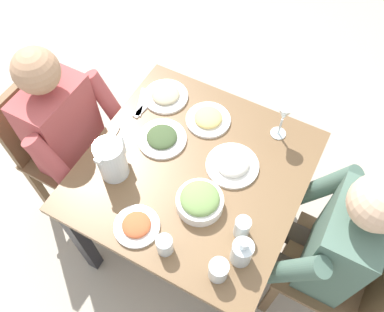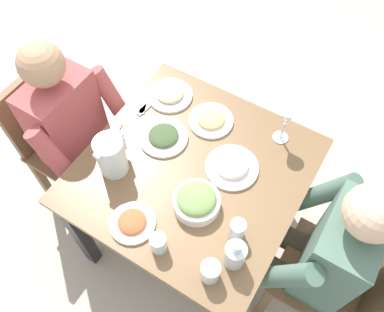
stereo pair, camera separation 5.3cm
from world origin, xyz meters
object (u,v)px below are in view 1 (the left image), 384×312
Objects in this scene: chair_near at (350,274)px; water_glass_far_left at (218,270)px; diner_near at (313,240)px; water_pitcher at (112,160)px; dining_table at (194,183)px; plate_rice_curry at (137,226)px; wine_glass at (284,114)px; water_glass_near_right at (242,227)px; diner_far at (82,143)px; plate_fries at (208,119)px; plate_beans at (166,95)px; water_glass_far_right at (165,245)px; chair_far at (56,144)px; oil_carafe at (242,253)px; plate_dolmas at (162,138)px; salad_bowl at (200,201)px; plate_yoghurt at (233,164)px.

chair_near reaches higher than water_glass_far_left.
diner_near is 0.89m from water_pitcher.
water_glass_far_left is at bearing -140.84° from dining_table.
wine_glass is at bearing -25.17° from plate_rice_curry.
plate_rice_curry is at bearing 115.12° from water_glass_near_right.
diner_near is 1.13m from diner_far.
diner_near is at bearing -113.45° from plate_fries.
water_glass_far_right is (-0.65, -0.38, 0.03)m from plate_beans.
chair_near is 1.54m from chair_far.
oil_carafe reaches higher than water_glass_far_right.
plate_beans is 2.43× the size of water_glass_far_right.
plate_rice_curry is 1.10× the size of oil_carafe.
plate_dolmas is at bearing -76.21° from chair_far.
wine_glass is at bearing -46.27° from water_pitcher.
wine_glass is (0.51, -0.54, 0.05)m from water_pitcher.
diner_far is at bearing 84.37° from salad_bowl.
plate_rice_curry is (-0.32, 0.84, 0.26)m from chair_near.
salad_bowl is 0.87× the size of plate_dolmas.
chair_near is 0.75× the size of diner_far.
wine_glass is (0.36, 0.52, 0.39)m from chair_near.
plate_rice_curry is 1.80× the size of water_glass_near_right.
chair_far is 4.56× the size of wine_glass.
water_pitcher is at bearing 98.43° from chair_near.
chair_near is 4.32× the size of plate_fries.
diner_far is 0.69m from salad_bowl.
chair_far reaches higher than water_glass_far_right.
diner_near is 0.46m from water_glass_far_left.
chair_near is at bearing -60.55° from oil_carafe.
salad_bowl is 0.36m from plate_dolmas.
plate_fries is at bearing -27.53° from water_pitcher.
diner_far is at bearing 70.91° from water_pitcher.
diner_near is at bearing -87.41° from chair_far.
water_pitcher is 2.01× the size of water_glass_far_left.
water_glass_far_right is 0.28m from oil_carafe.
diner_near is 0.93m from plate_beans.
chair_far reaches higher than plate_rice_curry.
plate_dolmas is (0.08, 0.76, 0.12)m from diner_near.
chair_far is 4.32× the size of plate_fries.
plate_rice_curry is at bearing 153.77° from plate_yoghurt.
water_pitcher is at bearing -109.09° from diner_far.
chair_near is 0.74m from salad_bowl.
water_pitcher is 1.00× the size of salad_bowl.
chair_far is 4.70× the size of water_pitcher.
salad_bowl is 0.28m from water_glass_far_left.
water_glass_far_right reaches higher than dining_table.
chair_far is 4.68× the size of salad_bowl.
chair_far is at bearing 92.59° from diner_near.
water_glass_far_left reaches higher than plate_beans.
water_pitcher is (-0.10, -0.28, 0.20)m from diner_far.
salad_bowl is 0.97× the size of wine_glass.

